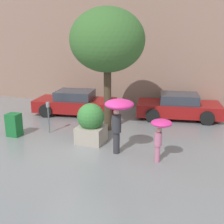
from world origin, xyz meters
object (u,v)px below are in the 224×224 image
at_px(planter_box, 91,123).
at_px(person_adult, 119,111).
at_px(parking_meter, 48,111).
at_px(newspaper_box, 14,125).
at_px(person_child, 160,130).
at_px(parked_car_far, 179,107).
at_px(parked_car_near, 75,103).
at_px(street_tree, 107,41).

distance_m(planter_box, person_adult, 1.61).
bearing_deg(planter_box, parking_meter, 169.50).
xyz_separation_m(person_adult, newspaper_box, (-4.38, 0.29, -1.03)).
distance_m(person_adult, person_child, 1.46).
xyz_separation_m(person_adult, parked_car_far, (1.39, 4.85, -0.92)).
xyz_separation_m(parked_car_near, street_tree, (2.35, -1.71, 3.06)).
distance_m(person_adult, parked_car_far, 5.13).
bearing_deg(parked_car_near, newspaper_box, 158.29).
bearing_deg(parked_car_near, street_tree, -134.73).
bearing_deg(parked_car_far, street_tree, 125.82).
distance_m(person_adult, street_tree, 3.29).
relative_size(parked_car_far, parking_meter, 3.18).
xyz_separation_m(person_adult, street_tree, (-1.19, 2.21, 2.13)).
xyz_separation_m(planter_box, parked_car_near, (-2.27, 3.25, -0.19)).
xyz_separation_m(person_child, parked_car_far, (-0.00, 5.04, -0.53)).
relative_size(parked_car_near, street_tree, 0.84).
bearing_deg(person_child, parking_meter, -165.42).
relative_size(parked_car_near, parked_car_far, 1.01).
height_order(parked_car_near, newspaper_box, parked_car_near).
bearing_deg(parked_car_far, newspaper_box, 118.42).
bearing_deg(newspaper_box, parked_car_near, 76.95).
bearing_deg(parking_meter, newspaper_box, -146.06).
relative_size(street_tree, parking_meter, 3.82).
distance_m(planter_box, parking_meter, 2.05).
bearing_deg(person_child, parked_car_near, 169.53).
bearing_deg(parked_car_far, parked_car_near, 90.86).
distance_m(parked_car_near, parking_meter, 2.91).
relative_size(person_adult, person_child, 1.33).
xyz_separation_m(parked_car_far, street_tree, (-2.58, -2.65, 3.06)).
height_order(planter_box, person_adult, person_adult).
relative_size(planter_box, street_tree, 0.30).
bearing_deg(person_child, newspaper_box, -155.49).
height_order(person_adult, street_tree, street_tree).
xyz_separation_m(planter_box, newspaper_box, (-3.11, -0.37, -0.29)).
bearing_deg(planter_box, parked_car_near, 124.91).
distance_m(street_tree, parking_meter, 3.60).
bearing_deg(street_tree, parked_car_near, 143.93).
distance_m(person_child, parked_car_far, 5.07).
bearing_deg(planter_box, person_child, -17.79).
relative_size(planter_box, parking_meter, 1.16).
bearing_deg(newspaper_box, planter_box, 6.80).
height_order(person_child, parking_meter, person_child).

